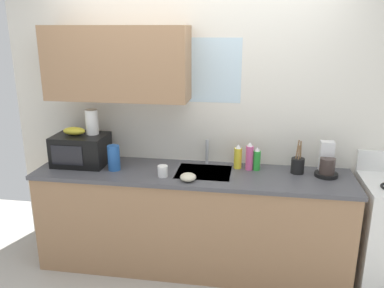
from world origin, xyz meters
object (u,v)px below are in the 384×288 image
at_px(banana_bunch, 74,131).
at_px(utensil_crock, 298,165).
at_px(paper_towel_roll, 92,122).
at_px(mug_white, 163,171).
at_px(cereal_canister, 114,158).
at_px(microwave, 81,150).
at_px(coffee_maker, 327,163).
at_px(dish_soap_bottle_yellow, 238,157).
at_px(dish_soap_bottle_green, 257,159).
at_px(small_bowl, 188,177).
at_px(dish_soap_bottle_pink, 249,157).

relative_size(banana_bunch, utensil_crock, 0.70).
relative_size(paper_towel_roll, mug_white, 2.32).
bearing_deg(cereal_canister, utensil_crock, 6.24).
xyz_separation_m(microwave, coffee_maker, (2.12, 0.06, -0.03)).
bearing_deg(mug_white, banana_bunch, 167.25).
bearing_deg(coffee_maker, dish_soap_bottle_yellow, 175.73).
relative_size(microwave, dish_soap_bottle_yellow, 2.13).
relative_size(microwave, cereal_canister, 2.11).
bearing_deg(cereal_canister, dish_soap_bottle_green, 8.98).
bearing_deg(mug_white, small_bowl, -15.26).
bearing_deg(utensil_crock, dish_soap_bottle_green, 176.34).
relative_size(dish_soap_bottle_pink, cereal_canister, 1.13).
bearing_deg(banana_bunch, utensil_crock, 2.06).
bearing_deg(banana_bunch, coffee_maker, 1.54).
height_order(paper_towel_roll, dish_soap_bottle_pink, paper_towel_roll).
relative_size(cereal_canister, mug_white, 2.29).
bearing_deg(dish_soap_bottle_green, cereal_canister, -171.02).
bearing_deg(mug_white, dish_soap_bottle_green, 20.25).
distance_m(microwave, cereal_canister, 0.36).
bearing_deg(dish_soap_bottle_green, paper_towel_roll, -178.36).
height_order(banana_bunch, dish_soap_bottle_green, banana_bunch).
distance_m(dish_soap_bottle_green, small_bowl, 0.65).
xyz_separation_m(dish_soap_bottle_green, small_bowl, (-0.54, -0.34, -0.06)).
bearing_deg(dish_soap_bottle_yellow, banana_bunch, -175.51).
xyz_separation_m(cereal_canister, mug_white, (0.45, -0.09, -0.06)).
height_order(microwave, paper_towel_roll, paper_towel_roll).
distance_m(banana_bunch, paper_towel_roll, 0.18).
distance_m(dish_soap_bottle_green, mug_white, 0.82).
relative_size(paper_towel_roll, dish_soap_bottle_green, 1.07).
height_order(microwave, cereal_canister, microwave).
bearing_deg(paper_towel_roll, dish_soap_bottle_green, 1.64).
bearing_deg(microwave, cereal_canister, -16.13).
bearing_deg(paper_towel_roll, utensil_crock, 0.63).
relative_size(dish_soap_bottle_green, utensil_crock, 0.72).
distance_m(dish_soap_bottle_yellow, dish_soap_bottle_pink, 0.10).
xyz_separation_m(dish_soap_bottle_yellow, dish_soap_bottle_pink, (0.10, -0.02, 0.01)).
xyz_separation_m(banana_bunch, mug_white, (0.84, -0.19, -0.26)).
xyz_separation_m(coffee_maker, dish_soap_bottle_pink, (-0.63, 0.03, 0.01)).
height_order(dish_soap_bottle_yellow, dish_soap_bottle_green, dish_soap_bottle_yellow).
bearing_deg(mug_white, microwave, 166.58).
distance_m(dish_soap_bottle_yellow, small_bowl, 0.53).
distance_m(coffee_maker, small_bowl, 1.16).
distance_m(mug_white, small_bowl, 0.23).
xyz_separation_m(paper_towel_roll, dish_soap_bottle_pink, (1.39, 0.04, -0.26)).
distance_m(banana_bunch, mug_white, 0.90).
relative_size(microwave, dish_soap_bottle_pink, 1.87).
distance_m(coffee_maker, mug_white, 1.36).
bearing_deg(dish_soap_bottle_pink, paper_towel_roll, -178.25).
xyz_separation_m(coffee_maker, cereal_canister, (-1.78, -0.16, 0.00)).
bearing_deg(cereal_canister, banana_bunch, 165.62).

